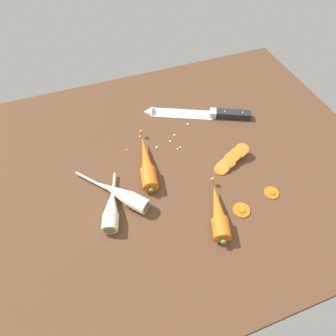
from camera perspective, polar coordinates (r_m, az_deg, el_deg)
The scene contains 10 objects.
ground_plane at distance 85.55cm, azimuth -0.46°, elevation -0.47°, with size 120.00×90.00×4.00cm, color brown.
chefs_knife at distance 98.87cm, azimuth 5.18°, elevation 10.37°, with size 32.84×17.82×4.18cm.
whole_carrot at distance 82.08cm, azimuth -4.09°, elevation 0.87°, with size 7.23×22.25×4.20cm.
whole_carrot_second at distance 74.03cm, azimuth 9.63°, elevation -8.50°, with size 8.34×17.92×4.20cm.
parsnip_front at distance 74.94cm, azimuth -10.80°, elevation -7.82°, with size 7.43×17.31×4.00cm.
parsnip_mid_left at distance 76.81cm, azimuth -8.78°, elevation -5.09°, with size 16.42×19.11×4.00cm.
carrot_slice_stack at distance 85.69cm, azimuth 11.97°, elevation 1.62°, with size 11.86×7.02×4.13cm.
carrot_slice_stray_near at distance 82.85cm, azimuth 19.22°, elevation -4.44°, with size 3.92×3.92×0.70cm.
carrot_slice_stray_mid at distance 77.72cm, azimuth 13.89°, elevation -7.76°, with size 4.35×4.35×0.70cm.
mince_crumbs at distance 90.69cm, azimuth -0.28°, elevation 5.70°, with size 21.79×9.37×0.81cm.
Camera 1 is at (-17.55, -49.64, 65.43)cm, focal length 31.85 mm.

